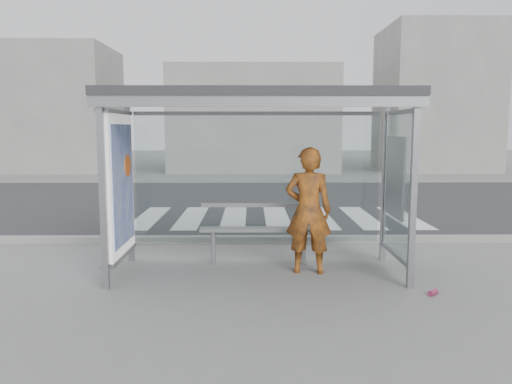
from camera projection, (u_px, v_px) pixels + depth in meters
ground at (258, 273)px, 7.27m from camera, size 80.00×80.00×0.00m
road at (255, 202)px, 14.21m from camera, size 30.00×10.00×0.01m
curb at (256, 239)px, 9.19m from camera, size 30.00×0.18×0.12m
crosswalk at (277, 218)px, 11.73m from camera, size 6.55×3.00×0.00m
bus_shelter at (232, 136)px, 7.07m from camera, size 4.25×1.65×2.62m
building_left at (51, 110)px, 24.65m from camera, size 6.00×5.00×6.00m
building_center at (253, 120)px, 24.80m from camera, size 8.00×5.00×5.00m
building_right at (434, 99)px, 24.75m from camera, size 5.00×5.00×7.00m
person at (308, 211)px, 7.18m from camera, size 0.72×0.53×1.83m
bench at (259, 229)px, 7.69m from camera, size 1.80×0.32×0.93m
soda_can at (433, 293)px, 6.28m from camera, size 0.15×0.14×0.07m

